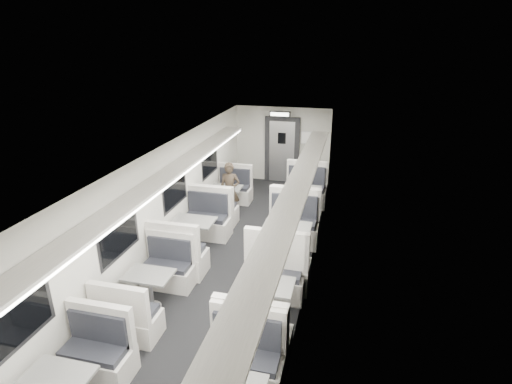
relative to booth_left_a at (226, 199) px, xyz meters
The scene contains 17 objects.
room 3.45m from the booth_left_a, 72.63° to the right, with size 3.24×12.24×2.64m.
booth_left_a is the anchor object (origin of this frame).
booth_left_b 2.27m from the booth_left_a, 90.00° to the right, with size 1.08×2.20×1.18m.
booth_left_c 4.24m from the booth_left_a, 90.00° to the right, with size 0.96×1.94×1.04m.
booth_right_a 2.00m from the booth_left_a, ahead, with size 1.13×2.29×1.23m.
booth_right_b 2.97m from the booth_left_a, 47.61° to the right, with size 1.16×2.36×1.26m.
booth_right_c 4.61m from the booth_left_a, 64.27° to the right, with size 1.06×2.14×1.15m.
passenger 0.51m from the booth_left_a, 55.35° to the right, with size 0.53×0.35×1.46m, color black.
window_a 1.12m from the booth_left_a, 157.41° to the left, with size 0.02×1.18×0.84m, color black.
window_b 2.28m from the booth_left_a, 103.73° to the right, with size 0.02×1.18×0.84m, color black.
window_c 4.34m from the booth_left_a, 96.63° to the right, with size 0.02×1.18×0.84m, color black.
window_d 6.49m from the booth_left_a, 94.36° to the right, with size 0.02×1.18×0.84m, color black.
luggage_rack_left 3.84m from the booth_left_a, 94.00° to the right, with size 0.46×10.40×0.09m.
luggage_rack_right 4.44m from the booth_left_a, 57.31° to the right, with size 0.46×10.40×0.09m.
vestibule_door 2.99m from the booth_left_a, 69.92° to the left, with size 1.10×0.13×2.10m.
exit_sign 3.12m from the booth_left_a, 66.01° to the left, with size 0.62×0.12×0.16m.
wall_notice 3.43m from the booth_left_a, 57.27° to the left, with size 0.32×0.02×0.40m, color white.
Camera 1 is at (2.12, -6.20, 4.37)m, focal length 28.00 mm.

